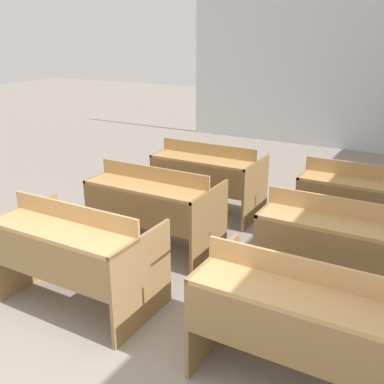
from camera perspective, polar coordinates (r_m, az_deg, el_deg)
wall_back at (r=8.68m, az=20.04°, el=15.32°), size 6.36×0.06×3.16m
bench_front_left at (r=3.60m, az=-14.48°, el=-7.18°), size 1.21×0.72×0.86m
bench_front_right at (r=2.83m, az=13.47°, el=-15.10°), size 1.21×0.72×0.86m
bench_second_left at (r=4.40m, az=-4.83°, el=-1.59°), size 1.21×0.72×0.86m
bench_second_right at (r=3.78m, az=18.14°, el=-6.21°), size 1.21×0.72×0.86m
bench_third_left at (r=5.29m, az=2.02°, el=2.16°), size 1.21×0.72×0.86m
bench_third_right at (r=4.79m, az=20.92°, el=-1.06°), size 1.21×0.72×0.86m
schoolbag at (r=4.45m, az=-22.65°, el=-7.37°), size 0.29×0.24×0.31m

